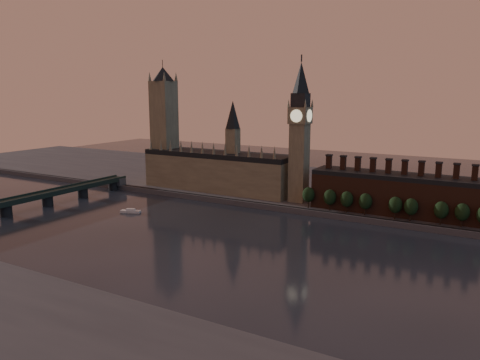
{
  "coord_description": "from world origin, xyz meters",
  "views": [
    {
      "loc": [
        142.43,
        -208.99,
        84.72
      ],
      "look_at": [
        -8.97,
        55.0,
        27.42
      ],
      "focal_mm": 35.0,
      "sensor_mm": 36.0,
      "label": 1
    }
  ],
  "objects_px": {
    "big_ben": "(300,131)",
    "westminster_bridge": "(24,201)",
    "victoria_tower": "(164,122)",
    "river_boat": "(131,211)"
  },
  "relations": [
    {
      "from": "westminster_bridge",
      "to": "river_boat",
      "type": "bearing_deg",
      "value": 27.55
    },
    {
      "from": "victoria_tower",
      "to": "big_ben",
      "type": "xyz_separation_m",
      "value": [
        130.0,
        -5.0,
        -2.26
      ]
    },
    {
      "from": "victoria_tower",
      "to": "westminster_bridge",
      "type": "bearing_deg",
      "value": -106.56
    },
    {
      "from": "victoria_tower",
      "to": "river_boat",
      "type": "height_order",
      "value": "victoria_tower"
    },
    {
      "from": "victoria_tower",
      "to": "big_ben",
      "type": "height_order",
      "value": "victoria_tower"
    },
    {
      "from": "big_ben",
      "to": "westminster_bridge",
      "type": "height_order",
      "value": "big_ben"
    },
    {
      "from": "victoria_tower",
      "to": "westminster_bridge",
      "type": "xyz_separation_m",
      "value": [
        -35.0,
        -117.7,
        -51.65
      ]
    },
    {
      "from": "big_ben",
      "to": "victoria_tower",
      "type": "bearing_deg",
      "value": 177.8
    },
    {
      "from": "victoria_tower",
      "to": "big_ben",
      "type": "relative_size",
      "value": 1.01
    },
    {
      "from": "big_ben",
      "to": "westminster_bridge",
      "type": "xyz_separation_m",
      "value": [
        -165.0,
        -112.7,
        -49.39
      ]
    }
  ]
}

